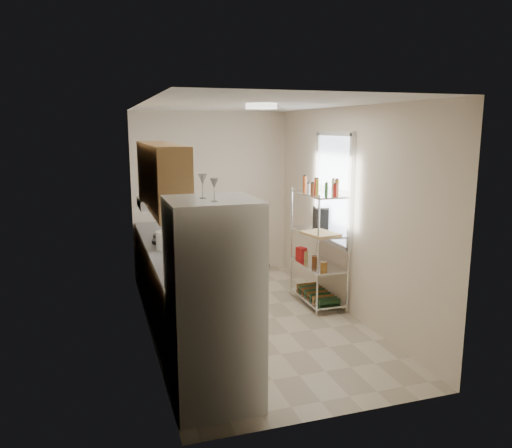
{
  "coord_description": "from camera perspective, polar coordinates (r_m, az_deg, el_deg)",
  "views": [
    {
      "loc": [
        -1.75,
        -5.55,
        2.34
      ],
      "look_at": [
        0.12,
        0.25,
        1.16
      ],
      "focal_mm": 35.0,
      "sensor_mm": 36.0,
      "label": 1
    }
  ],
  "objects": [
    {
      "name": "bakers_rack",
      "position": [
        6.58,
        7.26,
        0.06
      ],
      "size": [
        0.45,
        0.9,
        1.73
      ],
      "color": "silver",
      "rests_on": "ground"
    },
    {
      "name": "range_hood",
      "position": [
        6.56,
        -11.1,
        2.41
      ],
      "size": [
        0.5,
        0.6,
        0.12
      ],
      "primitive_type": "cube",
      "color": "#B7BABC",
      "rests_on": "room"
    },
    {
      "name": "storage_bag",
      "position": [
        6.94,
        5.19,
        -3.31
      ],
      "size": [
        0.13,
        0.16,
        0.15
      ],
      "primitive_type": "cube",
      "rotation": [
        0.0,
        0.0,
        0.28
      ],
      "color": "#B31816",
      "rests_on": "bakers_rack"
    },
    {
      "name": "cutting_board",
      "position": [
        6.35,
        7.34,
        -1.1
      ],
      "size": [
        0.44,
        0.52,
        0.03
      ],
      "primitive_type": "cube",
      "rotation": [
        0.0,
        0.0,
        0.21
      ],
      "color": "tan",
      "rests_on": "bakers_rack"
    },
    {
      "name": "counter_run",
      "position": [
        6.33,
        -9.54,
        -6.55
      ],
      "size": [
        0.63,
        3.51,
        0.9
      ],
      "color": "#A77747",
      "rests_on": "ground"
    },
    {
      "name": "wine_glass_b",
      "position": [
        4.07,
        -6.12,
        4.32
      ],
      "size": [
        0.07,
        0.07,
        0.2
      ],
      "primitive_type": null,
      "color": "silver",
      "rests_on": "refrigerator"
    },
    {
      "name": "wine_glass_a",
      "position": [
        3.87,
        -4.79,
        3.89
      ],
      "size": [
        0.07,
        0.07,
        0.18
      ],
      "primitive_type": null,
      "color": "silver",
      "rests_on": "refrigerator"
    },
    {
      "name": "frying_pan_large",
      "position": [
        6.45,
        -10.64,
        -1.95
      ],
      "size": [
        0.34,
        0.34,
        0.05
      ],
      "primitive_type": "cylinder",
      "rotation": [
        0.0,
        0.0,
        0.31
      ],
      "color": "black",
      "rests_on": "counter_run"
    },
    {
      "name": "ceiling_dome",
      "position": [
        5.54,
        0.61,
        13.31
      ],
      "size": [
        0.34,
        0.34,
        0.05
      ],
      "primitive_type": "cylinder",
      "color": "white",
      "rests_on": "room"
    },
    {
      "name": "frying_pan_small",
      "position": [
        6.74,
        -10.72,
        -1.4
      ],
      "size": [
        0.26,
        0.26,
        0.05
      ],
      "primitive_type": "cylinder",
      "rotation": [
        0.0,
        0.0,
        0.17
      ],
      "color": "black",
      "rests_on": "counter_run"
    },
    {
      "name": "window",
      "position": [
        6.66,
        8.87,
        3.99
      ],
      "size": [
        0.06,
        1.0,
        1.46
      ],
      "primitive_type": "cube",
      "color": "white",
      "rests_on": "room"
    },
    {
      "name": "room",
      "position": [
        5.91,
        -0.34,
        0.8
      ],
      "size": [
        2.52,
        4.42,
        2.62
      ],
      "color": "beige",
      "rests_on": "ground"
    },
    {
      "name": "rice_cooker",
      "position": [
        6.11,
        -10.12,
        -1.83
      ],
      "size": [
        0.27,
        0.27,
        0.22
      ],
      "primitive_type": "cylinder",
      "color": "white",
      "rests_on": "counter_run"
    },
    {
      "name": "refrigerator",
      "position": [
        4.26,
        -4.9,
        -9.01
      ],
      "size": [
        0.73,
        0.73,
        1.78
      ],
      "primitive_type": "cube",
      "color": "silver",
      "rests_on": "ground"
    },
    {
      "name": "upper_cabinets",
      "position": [
        5.72,
        -10.83,
        5.42
      ],
      "size": [
        0.33,
        2.2,
        0.72
      ],
      "primitive_type": "cube",
      "color": "#A77747",
      "rests_on": "room"
    },
    {
      "name": "espresso_machine",
      "position": [
        6.75,
        7.4,
        0.77
      ],
      "size": [
        0.23,
        0.29,
        0.3
      ],
      "primitive_type": "cube",
      "rotation": [
        0.0,
        0.0,
        -0.25
      ],
      "color": "black",
      "rests_on": "bakers_rack"
    }
  ]
}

